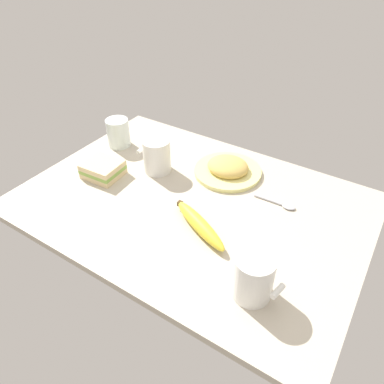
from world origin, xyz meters
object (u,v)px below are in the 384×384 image
(sandwich_main, at_px, (103,169))
(banana, at_px, (200,225))
(coffee_mug_black, at_px, (253,277))
(plate_of_food, at_px, (228,169))
(spoon, at_px, (281,204))
(glass_of_milk, at_px, (118,134))
(coffee_mug_milky, at_px, (157,155))

(sandwich_main, relative_size, banana, 0.56)
(coffee_mug_black, relative_size, banana, 0.53)
(plate_of_food, bearing_deg, spoon, 163.89)
(plate_of_food, xyz_separation_m, coffee_mug_black, (-0.24, 0.35, 0.04))
(sandwich_main, height_order, banana, sandwich_main)
(spoon, bearing_deg, plate_of_food, -16.11)
(sandwich_main, height_order, glass_of_milk, glass_of_milk)
(coffee_mug_black, xyz_separation_m, sandwich_main, (0.54, -0.14, -0.03))
(plate_of_food, relative_size, glass_of_milk, 2.17)
(glass_of_milk, distance_m, banana, 0.48)
(coffee_mug_milky, relative_size, spoon, 0.89)
(plate_of_food, distance_m, spoon, 0.20)
(coffee_mug_milky, bearing_deg, spoon, -173.17)
(coffee_mug_black, xyz_separation_m, spoon, (0.05, -0.30, -0.05))
(coffee_mug_milky, bearing_deg, banana, 147.98)
(banana, relative_size, spoon, 1.71)
(plate_of_food, height_order, sandwich_main, plate_of_food)
(glass_of_milk, bearing_deg, coffee_mug_black, 154.12)
(coffee_mug_black, height_order, glass_of_milk, coffee_mug_black)
(coffee_mug_milky, relative_size, sandwich_main, 0.94)
(banana, xyz_separation_m, spoon, (-0.13, -0.20, -0.01))
(plate_of_food, xyz_separation_m, glass_of_milk, (0.38, 0.05, 0.03))
(plate_of_food, height_order, coffee_mug_milky, coffee_mug_milky)
(plate_of_food, bearing_deg, banana, 103.09)
(sandwich_main, height_order, spoon, sandwich_main)
(coffee_mug_black, bearing_deg, spoon, -79.85)
(plate_of_food, distance_m, coffee_mug_black, 0.43)
(coffee_mug_milky, bearing_deg, sandwich_main, 42.96)
(spoon, bearing_deg, sandwich_main, 17.32)
(coffee_mug_milky, height_order, banana, coffee_mug_milky)
(sandwich_main, bearing_deg, coffee_mug_black, 165.16)
(plate_of_food, distance_m, sandwich_main, 0.37)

